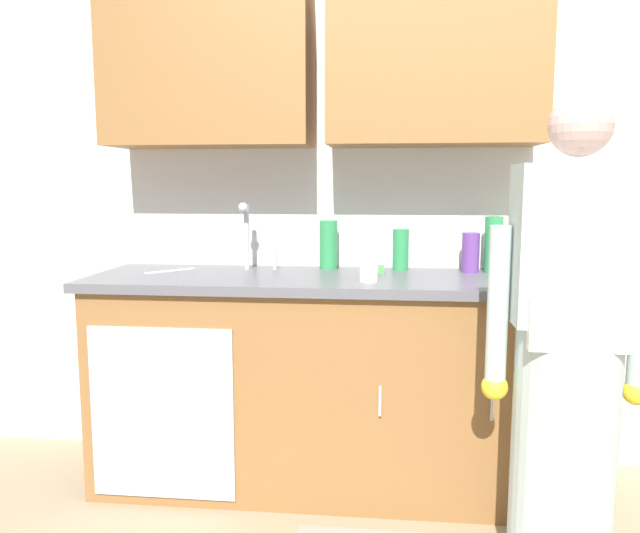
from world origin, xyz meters
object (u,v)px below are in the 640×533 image
(bottle_soap, at_px, (401,249))
(cup_by_sink, at_px, (369,271))
(person_at_sink, at_px, (567,379))
(bottle_water_short, at_px, (516,254))
(sponge, at_px, (372,269))
(bottle_dish_liquid, at_px, (471,252))
(knife_on_counter, at_px, (170,271))
(bottle_cleaner_spray, at_px, (328,245))
(sink, at_px, (249,277))
(bottle_water_tall, at_px, (493,245))

(bottle_soap, relative_size, cup_by_sink, 2.14)
(person_at_sink, distance_m, bottle_water_short, 0.80)
(cup_by_sink, distance_m, sponge, 0.27)
(sponge, bearing_deg, bottle_dish_liquid, 6.58)
(person_at_sink, relative_size, knife_on_counter, 6.75)
(bottle_cleaner_spray, distance_m, knife_on_counter, 0.73)
(bottle_soap, xyz_separation_m, bottle_water_short, (0.51, -0.07, -0.01))
(bottle_dish_liquid, bearing_deg, sink, -170.16)
(person_at_sink, bearing_deg, knife_on_counter, 158.35)
(sponge, bearing_deg, knife_on_counter, -175.21)
(bottle_cleaner_spray, distance_m, cup_by_sink, 0.42)
(person_at_sink, bearing_deg, bottle_water_tall, 99.62)
(bottle_soap, xyz_separation_m, bottle_dish_liquid, (0.31, -0.04, -0.01))
(sink, xyz_separation_m, cup_by_sink, (0.53, -0.15, 0.06))
(knife_on_counter, height_order, sponge, sponge)
(person_at_sink, distance_m, bottle_water_tall, 0.86)
(knife_on_counter, bearing_deg, cup_by_sink, 120.33)
(bottle_soap, relative_size, bottle_cleaner_spray, 0.84)
(cup_by_sink, bearing_deg, bottle_soap, 69.54)
(bottle_water_tall, distance_m, bottle_soap, 0.41)
(knife_on_counter, bearing_deg, sink, 125.94)
(bottle_water_tall, height_order, knife_on_counter, bottle_water_tall)
(sink, xyz_separation_m, bottle_soap, (0.67, 0.21, 0.11))
(bottle_dish_liquid, relative_size, cup_by_sink, 2.02)
(bottle_water_short, xyz_separation_m, cup_by_sink, (-0.64, -0.29, -0.04))
(bottle_dish_liquid, xyz_separation_m, sponge, (-0.44, -0.05, -0.07))
(sink, relative_size, bottle_soap, 2.65)
(bottle_water_tall, bearing_deg, bottle_soap, 175.00)
(sponge, bearing_deg, person_at_sink, -46.43)
(bottle_cleaner_spray, distance_m, sponge, 0.24)
(bottle_soap, bearing_deg, bottle_water_tall, -5.00)
(sink, relative_size, bottle_cleaner_spray, 2.21)
(bottle_cleaner_spray, bearing_deg, bottle_water_short, -4.45)
(person_at_sink, height_order, knife_on_counter, person_at_sink)
(knife_on_counter, bearing_deg, bottle_soap, 141.69)
(sponge, bearing_deg, bottle_water_short, 2.11)
(bottle_water_short, bearing_deg, bottle_cleaner_spray, 175.55)
(person_at_sink, xyz_separation_m, knife_on_counter, (-1.58, 0.63, 0.25))
(bottle_soap, xyz_separation_m, sponge, (-0.13, -0.09, -0.08))
(sponge, bearing_deg, bottle_water_tall, 5.99)
(bottle_dish_liquid, bearing_deg, bottle_water_tall, 3.36)
(sink, height_order, bottle_soap, sink)
(bottle_water_short, distance_m, sponge, 0.64)
(bottle_water_tall, bearing_deg, cup_by_sink, -149.04)
(bottle_water_tall, bearing_deg, bottle_cleaner_spray, 177.53)
(bottle_water_tall, xyz_separation_m, knife_on_counter, (-1.45, -0.13, -0.12))
(sink, distance_m, bottle_water_tall, 1.10)
(sink, bearing_deg, bottle_water_tall, 9.25)
(bottle_soap, distance_m, bottle_water_short, 0.51)
(bottle_water_tall, xyz_separation_m, bottle_cleaner_spray, (-0.74, 0.03, -0.01))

